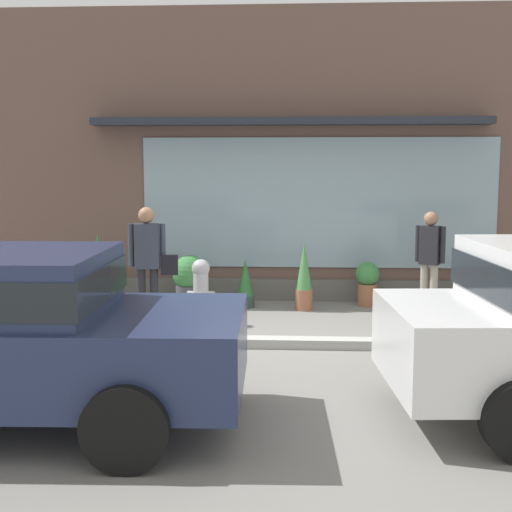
{
  "coord_description": "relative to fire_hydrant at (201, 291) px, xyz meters",
  "views": [
    {
      "loc": [
        0.12,
        -8.76,
        2.24
      ],
      "look_at": [
        -0.46,
        1.2,
        0.98
      ],
      "focal_mm": 48.88,
      "sensor_mm": 36.0,
      "label": 1
    }
  ],
  "objects": [
    {
      "name": "pedestrian_passerby",
      "position": [
        3.41,
        0.84,
        0.44
      ],
      "size": [
        0.42,
        0.32,
        1.59
      ],
      "rotation": [
        0.0,
        0.0,
        2.62
      ],
      "color": "#9E9384",
      "rests_on": "ground_plane"
    },
    {
      "name": "ground_plane",
      "position": [
        1.25,
        -1.07,
        -0.48
      ],
      "size": [
        60.0,
        60.0,
        0.0
      ],
      "primitive_type": "plane",
      "color": "gray"
    },
    {
      "name": "potted_plant_low_front",
      "position": [
        0.55,
        1.26,
        -0.1
      ],
      "size": [
        0.3,
        0.3,
        0.79
      ],
      "color": "#33473D",
      "rests_on": "ground_plane"
    },
    {
      "name": "curb_strip",
      "position": [
        1.25,
        -1.27,
        -0.42
      ],
      "size": [
        14.0,
        0.24,
        0.12
      ],
      "primitive_type": "cube",
      "color": "#B2B2AD",
      "rests_on": "ground_plane"
    },
    {
      "name": "storefront",
      "position": [
        1.26,
        2.12,
        1.93
      ],
      "size": [
        14.0,
        0.81,
        4.9
      ],
      "color": "brown",
      "rests_on": "ground_plane"
    },
    {
      "name": "potted_plant_corner_tall",
      "position": [
        1.49,
        1.08,
        0.03
      ],
      "size": [
        0.28,
        0.28,
        1.08
      ],
      "color": "#9E6042",
      "rests_on": "ground_plane"
    },
    {
      "name": "potted_plant_window_right",
      "position": [
        -0.34,
        1.18,
        -0.03
      ],
      "size": [
        0.57,
        0.57,
        0.85
      ],
      "color": "#4C4C51",
      "rests_on": "ground_plane"
    },
    {
      "name": "potted_plant_by_entrance",
      "position": [
        2.53,
        1.48,
        -0.08
      ],
      "size": [
        0.39,
        0.39,
        0.72
      ],
      "color": "#9E6042",
      "rests_on": "ground_plane"
    },
    {
      "name": "fire_hydrant",
      "position": [
        0.0,
        0.0,
        0.0
      ],
      "size": [
        0.4,
        0.36,
        0.94
      ],
      "color": "#B2B2B7",
      "rests_on": "ground_plane"
    },
    {
      "name": "pedestrian_with_handbag",
      "position": [
        -0.7,
        -0.24,
        0.52
      ],
      "size": [
        0.69,
        0.24,
        1.7
      ],
      "rotation": [
        0.0,
        0.0,
        0.12
      ],
      "color": "#232328",
      "rests_on": "ground_plane"
    },
    {
      "name": "potted_plant_window_left",
      "position": [
        -1.79,
        1.04,
        0.1
      ],
      "size": [
        0.36,
        0.36,
        1.21
      ],
      "color": "#B7B2A3",
      "rests_on": "ground_plane"
    },
    {
      "name": "potted_plant_near_hydrant",
      "position": [
        4.37,
        1.2,
        -0.09
      ],
      "size": [
        0.28,
        0.28,
        0.83
      ],
      "color": "#4C4C51",
      "rests_on": "ground_plane"
    }
  ]
}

